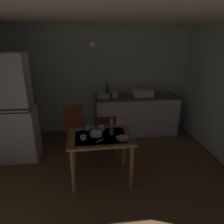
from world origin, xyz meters
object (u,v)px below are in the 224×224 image
at_px(teacup_mint, 83,137).
at_px(chair_by_counter, 75,126).
at_px(sink_basin, 143,93).
at_px(chair_far_side, 104,135).
at_px(hand_pump, 107,89).
at_px(mixing_bowl_counter, 104,96).
at_px(hutch_cabinet, 9,113).
at_px(serving_bowl_wide, 96,134).
at_px(dining_table, 101,143).
at_px(glass_bottle, 112,127).

bearing_deg(teacup_mint, chair_by_counter, 99.66).
distance_m(sink_basin, chair_far_side, 1.52).
xyz_separation_m(hand_pump, chair_by_counter, (-0.72, -0.69, -0.57)).
xyz_separation_m(mixing_bowl_counter, chair_far_side, (-0.08, -0.99, -0.48)).
distance_m(hutch_cabinet, chair_by_counter, 1.21).
distance_m(sink_basin, hand_pump, 0.82).
relative_size(hutch_cabinet, serving_bowl_wide, 10.23).
distance_m(serving_bowl_wide, teacup_mint, 0.22).
height_order(dining_table, chair_far_side, chair_far_side).
bearing_deg(serving_bowl_wide, hand_pump, 78.15).
bearing_deg(teacup_mint, glass_bottle, 12.83).
relative_size(hand_pump, mixing_bowl_counter, 1.40).
bearing_deg(glass_bottle, serving_bowl_wide, 178.68).
bearing_deg(dining_table, hutch_cabinet, 152.97).
bearing_deg(mixing_bowl_counter, chair_far_side, -94.61).
bearing_deg(chair_by_counter, sink_basin, 22.94).
bearing_deg(chair_by_counter, hutch_cabinet, -171.10).
bearing_deg(chair_far_side, hutch_cabinet, 172.89).
distance_m(mixing_bowl_counter, chair_by_counter, 0.97).
height_order(sink_basin, glass_bottle, glass_bottle).
height_order(sink_basin, teacup_mint, sink_basin).
bearing_deg(dining_table, serving_bowl_wide, 153.37).
bearing_deg(glass_bottle, mixing_bowl_counter, 89.50).
height_order(hutch_cabinet, glass_bottle, hutch_cabinet).
height_order(hutch_cabinet, teacup_mint, hutch_cabinet).
xyz_separation_m(hand_pump, mixing_bowl_counter, (-0.09, -0.10, -0.13)).
relative_size(sink_basin, teacup_mint, 4.91).
bearing_deg(glass_bottle, hutch_cabinet, 156.10).
xyz_separation_m(chair_by_counter, teacup_mint, (0.18, -1.05, 0.27)).
bearing_deg(serving_bowl_wide, mixing_bowl_counter, 80.63).
relative_size(mixing_bowl_counter, glass_bottle, 0.90).
bearing_deg(hutch_cabinet, glass_bottle, -23.90).
bearing_deg(hutch_cabinet, serving_bowl_wide, -27.04).
bearing_deg(glass_bottle, hand_pump, 86.42).
distance_m(chair_by_counter, glass_bottle, 1.19).
relative_size(sink_basin, dining_table, 0.45).
xyz_separation_m(mixing_bowl_counter, chair_by_counter, (-0.63, -0.60, -0.44)).
xyz_separation_m(mixing_bowl_counter, glass_bottle, (-0.01, -1.55, -0.07)).
relative_size(sink_basin, chair_far_side, 0.50).
bearing_deg(hutch_cabinet, hand_pump, 25.20).
height_order(hutch_cabinet, chair_by_counter, hutch_cabinet).
height_order(chair_by_counter, teacup_mint, chair_by_counter).
relative_size(chair_far_side, teacup_mint, 9.86).
relative_size(dining_table, chair_by_counter, 0.99).
xyz_separation_m(dining_table, teacup_mint, (-0.26, -0.07, 0.15)).
bearing_deg(chair_far_side, dining_table, -100.41).
distance_m(hutch_cabinet, sink_basin, 2.79).
bearing_deg(chair_by_counter, mixing_bowl_counter, 43.68).
bearing_deg(dining_table, mixing_bowl_counter, 83.19).
height_order(sink_basin, hand_pump, hand_pump).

